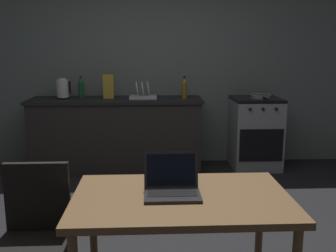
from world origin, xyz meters
TOP-DOWN VIEW (x-y plane):
  - ground_plane at (0.00, 0.00)m, footprint 12.00×12.00m
  - back_wall at (0.30, 2.33)m, footprint 6.40×0.10m
  - kitchen_counter at (-0.48, 1.98)m, footprint 2.16×0.64m
  - stove_oven at (1.32, 1.98)m, footprint 0.60×0.62m
  - dining_table at (0.13, -0.80)m, footprint 1.24×0.78m
  - chair at (-0.72, -0.78)m, footprint 0.40×0.40m
  - laptop at (0.07, -0.77)m, footprint 0.32×0.27m
  - electric_kettle at (-1.13, 1.98)m, footprint 0.18×0.16m
  - bottle at (0.38, 1.93)m, footprint 0.07×0.07m
  - frying_pan at (1.36, 1.95)m, footprint 0.27×0.44m
  - cereal_box at (-0.57, 2.00)m, footprint 0.13×0.05m
  - dish_rack at (-0.13, 1.98)m, footprint 0.34×0.26m
  - bottle_b at (-0.92, 2.06)m, footprint 0.07×0.07m

SIDE VIEW (x-z plane):
  - ground_plane at x=0.00m, z-range 0.00..0.00m
  - stove_oven at x=1.32m, z-range 0.00..0.92m
  - kitchen_counter at x=-0.48m, z-range 0.00..0.92m
  - chair at x=-0.72m, z-range 0.07..0.95m
  - dining_table at x=0.13m, z-range 0.29..1.00m
  - laptop at x=0.07m, z-range 0.65..0.87m
  - frying_pan at x=1.36m, z-range 0.92..0.97m
  - dish_rack at x=-0.13m, z-range 0.86..1.07m
  - electric_kettle at x=-1.13m, z-range 0.91..1.17m
  - bottle_b at x=-0.92m, z-range 0.91..1.18m
  - bottle at x=0.38m, z-range 0.91..1.19m
  - cereal_box at x=-0.57m, z-range 0.92..1.22m
  - back_wall at x=0.30m, z-range 0.00..2.60m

